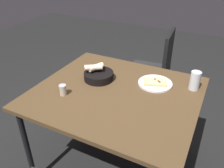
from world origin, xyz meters
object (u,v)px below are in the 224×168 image
Objects in this scene: dining_table at (116,98)px; pepper_shaker at (63,90)px; pizza_plate at (155,83)px; beer_glass at (195,82)px; bread_basket at (98,75)px; chair_far at (156,66)px.

dining_table is 0.38m from pepper_shaker.
beer_glass reaches higher than pizza_plate.
beer_glass reaches higher than dining_table.
chair_far is (0.20, 0.91, -0.28)m from bread_basket.
pizza_plate is 1.83× the size of beer_glass.
pizza_plate is 0.28× the size of chair_far.
bread_basket is at bearing -102.35° from chair_far.
pepper_shaker is 1.28m from chair_far.
dining_table is 4.49× the size of pizza_plate.
dining_table is 8.22× the size of beer_glass.
chair_far is (0.31, 1.22, -0.28)m from pepper_shaker.
bread_basket is at bearing -163.33° from pizza_plate.
dining_table is at bearing -25.93° from bread_basket.
pizza_plate is 0.68m from pepper_shaker.
bread_basket reaches higher than dining_table.
beer_glass is at bearing 30.26° from dining_table.
bread_basket is 0.32m from pepper_shaker.
beer_glass is at bearing 15.03° from bread_basket.
pepper_shaker is (-0.11, -0.30, -0.00)m from bread_basket.
dining_table is at bearing -149.74° from beer_glass.
pepper_shaker is at bearing -146.64° from dining_table.
chair_far reaches higher than pepper_shaker.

